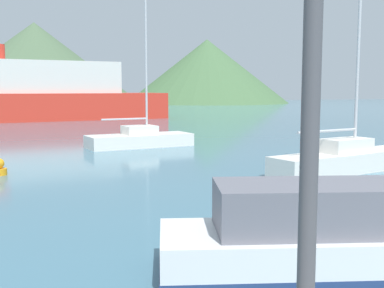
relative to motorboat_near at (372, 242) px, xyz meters
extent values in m
cylinder|color=#4C4C51|center=(-4.40, -3.93, 2.41)|extent=(0.12, 0.12, 4.08)
cube|color=white|center=(-0.56, 0.20, -0.14)|extent=(6.66, 3.95, 0.77)
cube|color=navy|center=(-0.56, 0.20, -0.43)|extent=(6.70, 3.97, 0.20)
cube|color=slate|center=(-1.01, 0.37, 0.66)|extent=(3.78, 2.60, 0.84)
cube|color=white|center=(1.74, 19.79, -0.17)|extent=(6.11, 2.53, 0.71)
cube|color=white|center=(1.74, 19.79, 0.43)|extent=(1.90, 1.58, 0.50)
cylinder|color=#BCBCC1|center=(2.19, 19.83, 5.48)|extent=(0.12, 0.12, 10.60)
cylinder|color=#BCBCC1|center=(0.85, 19.72, 1.08)|extent=(2.68, 0.31, 0.10)
cube|color=white|center=(6.75, 8.48, -0.14)|extent=(7.17, 2.62, 0.78)
cube|color=white|center=(6.75, 8.48, 0.53)|extent=(2.25, 1.39, 0.55)
cylinder|color=#BCBCC1|center=(7.27, 8.56, 3.89)|extent=(0.12, 0.12, 7.26)
cylinder|color=#BCBCC1|center=(5.71, 8.31, 1.15)|extent=(3.13, 0.59, 0.10)
cone|color=#4C6647|center=(4.16, 103.92, 8.26)|extent=(46.03, 46.03, 17.58)
cone|color=#476B42|center=(42.93, 98.95, 7.01)|extent=(38.90, 38.90, 15.07)
camera|label=1|loc=(-6.29, -6.43, 2.74)|focal=45.00mm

